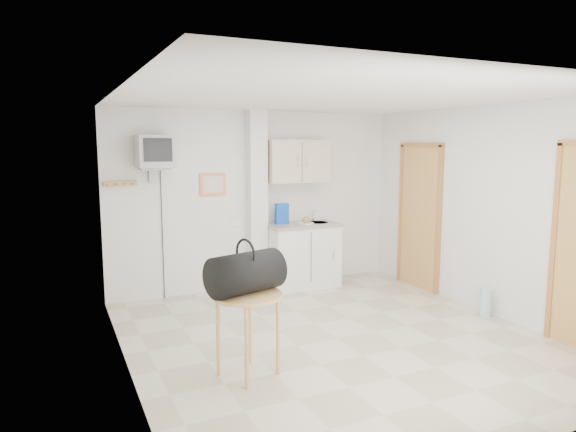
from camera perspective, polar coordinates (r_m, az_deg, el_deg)
name	(u,v)px	position (r m, az deg, el deg)	size (l,w,h in m)	color
ground	(337,338)	(5.60, 5.42, -13.39)	(4.50, 4.50, 0.00)	beige
room_envelope	(354,192)	(5.44, 7.33, 2.66)	(4.24, 4.54, 2.55)	white
kitchenette	(301,231)	(7.35, 1.45, -1.69)	(1.03, 0.58, 2.10)	white
crt_television	(155,153)	(6.62, -14.58, 6.84)	(0.44, 0.45, 2.15)	slate
round_table	(248,306)	(4.56, -4.49, -9.90)	(0.61, 0.61, 0.74)	tan
duffel_bag	(246,273)	(4.50, -4.73, -6.29)	(0.73, 0.53, 0.49)	black
water_bottle	(486,302)	(6.63, 21.10, -8.89)	(0.13, 0.13, 0.38)	#AAD2E1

